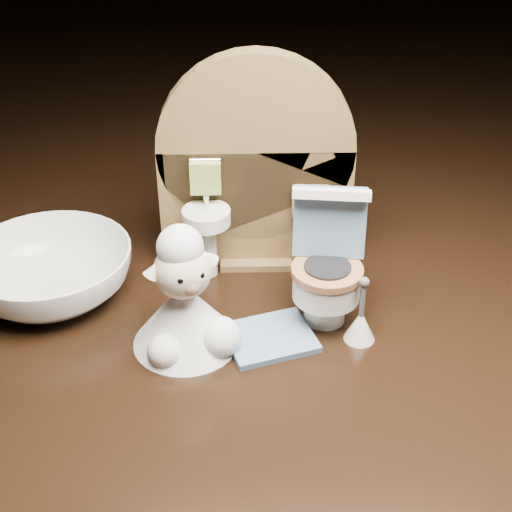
% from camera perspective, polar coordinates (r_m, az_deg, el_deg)
% --- Properties ---
extents(backdrop_panel, '(0.13, 0.05, 0.15)m').
position_cam_1_polar(backdrop_panel, '(0.48, -0.11, 6.38)').
color(backdrop_panel, brown).
rests_on(backdrop_panel, ground).
extents(toy_toilet, '(0.05, 0.06, 0.09)m').
position_cam_1_polar(toy_toilet, '(0.44, 5.70, -1.11)').
color(toy_toilet, white).
rests_on(toy_toilet, ground).
extents(bath_mat, '(0.06, 0.06, 0.00)m').
position_cam_1_polar(bath_mat, '(0.44, 1.10, -6.55)').
color(bath_mat, slate).
rests_on(bath_mat, ground).
extents(toilet_brush, '(0.02, 0.02, 0.05)m').
position_cam_1_polar(toilet_brush, '(0.44, 8.35, -5.35)').
color(toilet_brush, white).
rests_on(toilet_brush, ground).
extents(plush_lamb, '(0.07, 0.06, 0.08)m').
position_cam_1_polar(plush_lamb, '(0.42, -5.65, -3.95)').
color(plush_lamb, silver).
rests_on(plush_lamb, ground).
extents(ceramic_bowl, '(0.13, 0.13, 0.03)m').
position_cam_1_polar(ceramic_bowl, '(0.48, -16.14, -1.32)').
color(ceramic_bowl, white).
rests_on(ceramic_bowl, ground).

